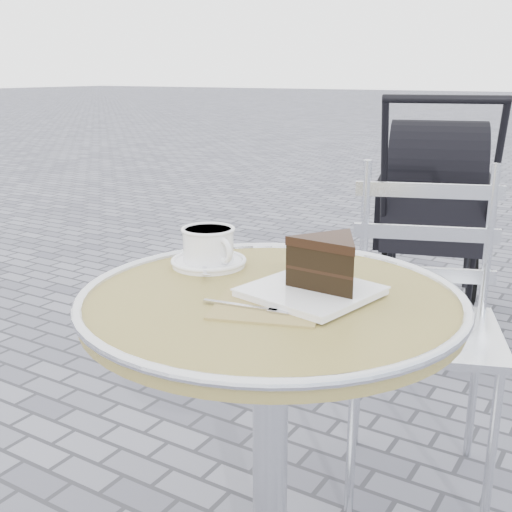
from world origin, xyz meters
The scene contains 5 objects.
cafe_table centered at (0.00, 0.00, 0.57)m, with size 0.72×0.72×0.74m.
cappuccino_set centered at (-0.21, 0.10, 0.77)m, with size 0.16×0.18×0.08m.
cake_plate_set centered at (0.08, 0.05, 0.78)m, with size 0.31×0.33×0.11m.
bistro_chair centered at (0.08, 0.70, 0.55)m, with size 0.52×0.52×0.89m.
baby_stroller centered at (-0.25, 1.90, 0.47)m, with size 0.73×1.10×1.05m.
Camera 1 is at (0.56, -0.97, 1.13)m, focal length 45.00 mm.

